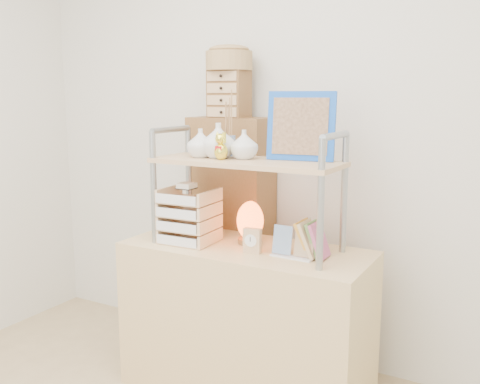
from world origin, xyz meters
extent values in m
cube|color=silver|center=(0.00, 1.70, 1.30)|extent=(3.40, 0.02, 2.60)
cube|color=tan|center=(0.00, 1.20, 0.38)|extent=(1.20, 0.50, 0.75)
cube|color=brown|center=(-0.30, 1.57, 0.68)|extent=(0.45, 0.25, 1.35)
cylinder|color=#8E959B|center=(-0.43, 1.05, 1.02)|extent=(0.03, 0.03, 0.55)
cylinder|color=#8E959B|center=(-0.43, 1.35, 1.02)|extent=(0.03, 0.03, 0.55)
cylinder|color=#8E959B|center=(-0.43, 1.20, 1.30)|extent=(0.03, 0.30, 0.03)
cylinder|color=#8E959B|center=(0.43, 1.05, 1.02)|extent=(0.03, 0.03, 0.55)
cylinder|color=#8E959B|center=(0.43, 1.35, 1.02)|extent=(0.03, 0.03, 0.55)
cylinder|color=#8E959B|center=(0.43, 1.20, 1.30)|extent=(0.03, 0.30, 0.03)
cube|color=tan|center=(0.00, 1.20, 1.16)|extent=(0.90, 0.34, 0.02)
imported|color=silver|center=(-0.24, 1.18, 1.24)|extent=(0.13, 0.13, 0.14)
imported|color=silver|center=(-0.15, 1.20, 1.26)|extent=(0.16, 0.16, 0.17)
imported|color=silver|center=(-0.02, 1.22, 1.24)|extent=(0.13, 0.13, 0.14)
cylinder|color=#2659A5|center=(-0.16, 1.32, 1.22)|extent=(0.07, 0.07, 0.10)
cube|color=blue|center=(0.23, 1.30, 1.33)|extent=(0.32, 0.10, 0.32)
cube|color=brown|center=(0.23, 1.29, 1.33)|extent=(0.26, 0.07, 0.26)
cube|color=#B64F7D|center=(0.37, 1.20, 0.83)|extent=(0.07, 0.12, 0.17)
cube|color=#6F9D4E|center=(0.35, 1.22, 0.83)|extent=(0.08, 0.12, 0.16)
cube|color=tan|center=(0.33, 1.20, 0.83)|extent=(0.08, 0.13, 0.16)
cube|color=gold|center=(0.31, 1.22, 0.83)|extent=(0.09, 0.14, 0.16)
cube|color=#DEB485|center=(-0.29, 1.15, 0.76)|extent=(0.25, 0.24, 0.01)
cube|color=white|center=(-0.29, 1.04, 0.78)|extent=(0.23, 0.02, 0.04)
cube|color=#DEB485|center=(-0.29, 1.15, 0.82)|extent=(0.25, 0.24, 0.01)
cube|color=white|center=(-0.29, 1.04, 0.85)|extent=(0.23, 0.02, 0.04)
cube|color=#DEB485|center=(-0.29, 1.15, 0.89)|extent=(0.25, 0.24, 0.01)
cube|color=white|center=(-0.29, 1.04, 0.91)|extent=(0.23, 0.02, 0.04)
cube|color=#DEB485|center=(-0.29, 1.15, 0.96)|extent=(0.25, 0.24, 0.01)
cube|color=white|center=(-0.29, 1.04, 0.98)|extent=(0.23, 0.02, 0.04)
cube|color=beige|center=(-0.29, 1.13, 1.04)|extent=(0.08, 0.08, 0.03)
cylinder|color=brown|center=(-0.01, 1.27, 0.76)|extent=(0.12, 0.12, 0.03)
ellipsoid|color=#FF591E|center=(-0.01, 1.27, 0.87)|extent=(0.14, 0.13, 0.19)
cube|color=tan|center=(0.07, 1.13, 0.81)|extent=(0.09, 0.04, 0.12)
cylinder|color=white|center=(0.07, 1.11, 0.81)|extent=(0.06, 0.01, 0.06)
cube|color=white|center=(0.26, 1.15, 0.75)|extent=(0.20, 0.06, 0.01)
cube|color=#215398|center=(0.21, 1.15, 0.83)|extent=(0.09, 0.03, 0.13)
cube|color=tan|center=(0.32, 1.16, 0.82)|extent=(0.09, 0.03, 0.12)
cube|color=brown|center=(-0.30, 1.55, 1.48)|extent=(0.20, 0.15, 0.25)
cube|color=tan|center=(-0.30, 1.47, 1.38)|extent=(0.18, 0.01, 0.05)
cube|color=tan|center=(-0.30, 1.47, 1.44)|extent=(0.18, 0.01, 0.05)
cube|color=tan|center=(-0.30, 1.47, 1.51)|extent=(0.18, 0.01, 0.05)
cube|color=tan|center=(-0.30, 1.47, 1.57)|extent=(0.18, 0.01, 0.05)
cylinder|color=olive|center=(-0.30, 1.55, 1.65)|extent=(0.25, 0.25, 0.10)
camera|label=1|loc=(1.19, -0.98, 1.47)|focal=40.00mm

